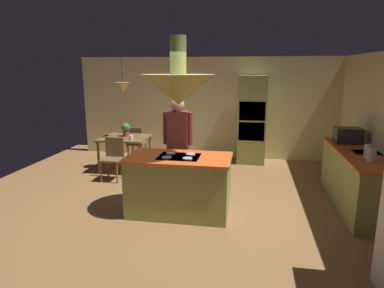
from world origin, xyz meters
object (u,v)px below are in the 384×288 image
at_px(person_at_island, 178,141).
at_px(cup_on_table, 131,137).
at_px(chair_by_back_wall, 136,142).
at_px(canister_sugar, 368,152).
at_px(canister_flour, 372,155).
at_px(oven_tower, 252,120).
at_px(chair_facing_island, 113,156).
at_px(dining_table, 125,141).
at_px(kitchen_island, 179,185).
at_px(microwave_on_counter, 348,135).
at_px(potted_plant_on_table, 126,129).

relative_size(person_at_island, cup_on_table, 19.66).
xyz_separation_m(chair_by_back_wall, canister_sugar, (4.54, -2.40, 0.53)).
relative_size(chair_by_back_wall, canister_flour, 4.76).
bearing_deg(oven_tower, cup_on_table, -151.74).
height_order(oven_tower, person_at_island, oven_tower).
relative_size(oven_tower, person_at_island, 1.19).
xyz_separation_m(oven_tower, chair_facing_island, (-2.80, -1.83, -0.55)).
bearing_deg(chair_by_back_wall, dining_table, 90.00).
bearing_deg(chair_by_back_wall, person_at_island, 126.47).
bearing_deg(person_at_island, oven_tower, 63.16).
distance_m(kitchen_island, microwave_on_counter, 3.27).
relative_size(oven_tower, canister_sugar, 9.95).
relative_size(person_at_island, potted_plant_on_table, 5.90).
xyz_separation_m(chair_by_back_wall, canister_flour, (4.54, -2.58, 0.52)).
height_order(chair_facing_island, canister_sugar, canister_sugar).
relative_size(potted_plant_on_table, microwave_on_counter, 0.65).
bearing_deg(person_at_island, canister_sugar, -6.27).
distance_m(kitchen_island, chair_by_back_wall, 3.27).
relative_size(chair_by_back_wall, potted_plant_on_table, 2.90).
bearing_deg(potted_plant_on_table, person_at_island, -43.81).
height_order(chair_by_back_wall, canister_flour, canister_flour).
relative_size(cup_on_table, canister_flour, 0.49).
bearing_deg(potted_plant_on_table, canister_flour, -23.52).
height_order(dining_table, canister_sugar, canister_sugar).
bearing_deg(dining_table, potted_plant_on_table, 91.60).
bearing_deg(canister_sugar, microwave_on_counter, 90.00).
bearing_deg(chair_by_back_wall, potted_plant_on_table, 89.76).
height_order(chair_facing_island, potted_plant_on_table, potted_plant_on_table).
bearing_deg(canister_flour, kitchen_island, -175.70).
relative_size(kitchen_island, dining_table, 1.55).
distance_m(dining_table, canister_flour, 4.93).
height_order(cup_on_table, microwave_on_counter, microwave_on_counter).
distance_m(dining_table, chair_facing_island, 0.71).
bearing_deg(kitchen_island, oven_tower, 71.26).
distance_m(oven_tower, microwave_on_counter, 2.46).
distance_m(oven_tower, chair_by_back_wall, 2.89).
distance_m(chair_facing_island, potted_plant_on_table, 0.89).
height_order(person_at_island, canister_sugar, person_at_island).
distance_m(canister_flour, canister_sugar, 0.18).
height_order(kitchen_island, chair_facing_island, kitchen_island).
bearing_deg(person_at_island, chair_by_back_wall, 126.47).
xyz_separation_m(chair_by_back_wall, microwave_on_counter, (4.54, -1.29, 0.57)).
relative_size(kitchen_island, microwave_on_counter, 3.53).
relative_size(kitchen_island, oven_tower, 0.77).
height_order(kitchen_island, chair_by_back_wall, kitchen_island).
relative_size(kitchen_island, canister_flour, 8.87).
bearing_deg(chair_facing_island, canister_sugar, -12.63).
relative_size(chair_facing_island, cup_on_table, 9.67).
bearing_deg(dining_table, canister_flour, -22.56).
bearing_deg(cup_on_table, potted_plant_on_table, 126.55).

